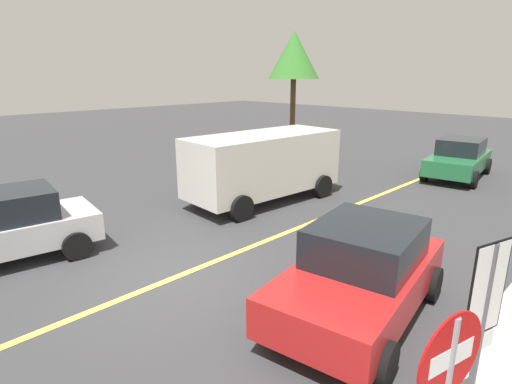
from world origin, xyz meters
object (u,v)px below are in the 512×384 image
at_px(white_van, 263,163).
at_px(car_red_approaching, 361,272).
at_px(car_silver_crossing, 1,227).
at_px(car_green_near_curb, 459,158).
at_px(speed_limit_sign, 484,312).
at_px(tree_left_verge, 294,56).

relative_size(white_van, car_red_approaching, 1.28).
distance_m(car_silver_crossing, car_green_near_curb, 15.73).
distance_m(speed_limit_sign, car_green_near_curb, 13.91).
height_order(car_green_near_curb, tree_left_verge, tree_left_verge).
xyz_separation_m(car_silver_crossing, car_green_near_curb, (15.14, -4.26, -0.01)).
bearing_deg(car_green_near_curb, car_red_approaching, -167.81).
bearing_deg(tree_left_verge, speed_limit_sign, -133.57).
height_order(car_silver_crossing, car_green_near_curb, car_silver_crossing).
distance_m(white_van, car_silver_crossing, 7.37).
bearing_deg(speed_limit_sign, car_silver_crossing, 103.13).
bearing_deg(car_green_near_curb, speed_limit_sign, -160.05).
relative_size(car_silver_crossing, car_green_near_curb, 0.97).
height_order(speed_limit_sign, white_van, speed_limit_sign).
xyz_separation_m(speed_limit_sign, tree_left_verge, (11.70, 12.30, 3.04)).
bearing_deg(tree_left_verge, car_red_approaching, -135.25).
distance_m(car_silver_crossing, tree_left_verge, 14.75).
bearing_deg(car_red_approaching, white_van, 57.97).
relative_size(car_red_approaching, car_green_near_curb, 0.96).
xyz_separation_m(car_red_approaching, tree_left_verge, (10.14, 10.05, 3.99)).
bearing_deg(car_red_approaching, car_green_near_curb, 12.19).
bearing_deg(speed_limit_sign, white_van, 57.17).
height_order(speed_limit_sign, car_silver_crossing, speed_limit_sign).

